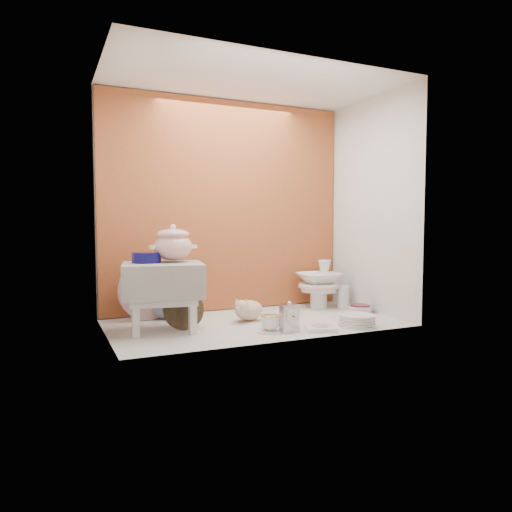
% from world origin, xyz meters
% --- Properties ---
extents(ground, '(1.80, 1.80, 0.00)m').
position_xyz_m(ground, '(0.00, 0.00, 0.00)').
color(ground, silver).
rests_on(ground, ground).
extents(niche_shell, '(1.86, 1.03, 1.53)m').
position_xyz_m(niche_shell, '(0.00, 0.18, 0.93)').
color(niche_shell, '#A74D29').
rests_on(niche_shell, ground).
extents(step_stool, '(0.52, 0.47, 0.40)m').
position_xyz_m(step_stool, '(-0.58, 0.01, 0.20)').
color(step_stool, silver).
rests_on(step_stool, ground).
extents(soup_tureen, '(0.32, 0.32, 0.23)m').
position_xyz_m(soup_tureen, '(-0.50, 0.06, 0.51)').
color(soup_tureen, white).
rests_on(soup_tureen, step_stool).
extents(cobalt_bowl, '(0.17, 0.17, 0.06)m').
position_xyz_m(cobalt_bowl, '(-0.66, 0.07, 0.43)').
color(cobalt_bowl, '#0B0A4F').
rests_on(cobalt_bowl, step_stool).
extents(floral_platter, '(0.39, 0.08, 0.39)m').
position_xyz_m(floral_platter, '(-0.59, 0.36, 0.20)').
color(floral_platter, silver).
rests_on(floral_platter, ground).
extents(blue_white_vase, '(0.23, 0.23, 0.23)m').
position_xyz_m(blue_white_vase, '(-0.46, 0.37, 0.12)').
color(blue_white_vase, white).
rests_on(blue_white_vase, ground).
extents(lacquer_tray, '(0.25, 0.09, 0.24)m').
position_xyz_m(lacquer_tray, '(-0.46, -0.00, 0.12)').
color(lacquer_tray, black).
rests_on(lacquer_tray, ground).
extents(mantel_clock, '(0.13, 0.07, 0.18)m').
position_xyz_m(mantel_clock, '(0.08, -0.32, 0.09)').
color(mantel_clock, silver).
rests_on(mantel_clock, ground).
extents(plush_pig, '(0.27, 0.21, 0.14)m').
position_xyz_m(plush_pig, '(-0.01, 0.06, 0.07)').
color(plush_pig, beige).
rests_on(plush_pig, ground).
extents(teacup_saucer, '(0.17, 0.17, 0.01)m').
position_xyz_m(teacup_saucer, '(-0.02, -0.28, 0.01)').
color(teacup_saucer, white).
rests_on(teacup_saucer, ground).
extents(gold_rim_teacup, '(0.14, 0.14, 0.09)m').
position_xyz_m(gold_rim_teacup, '(-0.02, -0.28, 0.06)').
color(gold_rim_teacup, white).
rests_on(gold_rim_teacup, teacup_saucer).
extents(lattice_dish, '(0.23, 0.23, 0.02)m').
position_xyz_m(lattice_dish, '(0.27, -0.35, 0.01)').
color(lattice_dish, white).
rests_on(lattice_dish, ground).
extents(dinner_plate_stack, '(0.24, 0.24, 0.07)m').
position_xyz_m(dinner_plate_stack, '(0.52, -0.36, 0.04)').
color(dinner_plate_stack, white).
rests_on(dinner_plate_stack, ground).
extents(crystal_bowl, '(0.23, 0.23, 0.06)m').
position_xyz_m(crystal_bowl, '(0.79, -0.03, 0.03)').
color(crystal_bowl, silver).
rests_on(crystal_bowl, ground).
extents(clear_glass_vase, '(0.10, 0.10, 0.17)m').
position_xyz_m(clear_glass_vase, '(0.80, 0.19, 0.09)').
color(clear_glass_vase, silver).
rests_on(clear_glass_vase, ground).
extents(porcelain_tower, '(0.39, 0.39, 0.36)m').
position_xyz_m(porcelain_tower, '(0.65, 0.28, 0.18)').
color(porcelain_tower, white).
rests_on(porcelain_tower, ground).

